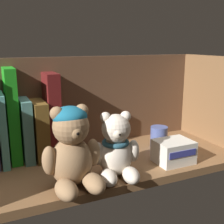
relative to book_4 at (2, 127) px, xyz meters
The scene contains 12 objects.
shelf_board 26.27cm from the book_4, 26.65° to the right, with size 72.91×27.37×2.00cm, color brown.
shelf_back_panel 22.18cm from the book_4, ahead, with size 75.31×1.20×27.88cm, color brown.
shelf_side_panel_right 60.05cm from the book_4, 10.47° to the right, with size 1.60×29.77×27.88cm, color brown.
book_4 is the anchor object (origin of this frame).
book_5 3.93cm from the book_4, ahead, with size 2.62×10.84×23.83cm, color #1B8E19.
book_6 5.69cm from the book_4, ahead, with size 2.44×12.96×16.00cm, color slate.
book_7 9.01cm from the book_4, ahead, with size 3.24×14.56×15.28cm, color brown.
book_8 12.77cm from the book_4, ahead, with size 3.22×10.21×22.14cm, color #5D1616.
teddy_bear_larger 23.58cm from the book_4, 59.02° to the right, with size 12.71×12.91×17.42cm.
teddy_bear_smaller 29.98cm from the book_4, 41.40° to the right, with size 11.27×11.66×14.97cm.
pillar_candle 42.59cm from the book_4, 11.62° to the right, with size 4.88×4.88×6.30cm, color #4C5B99.
small_product_box 43.61cm from the book_4, 25.61° to the right, with size 9.11×7.59×5.71cm.
Camera 1 is at (-25.25, -63.25, 31.76)cm, focal length 46.08 mm.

